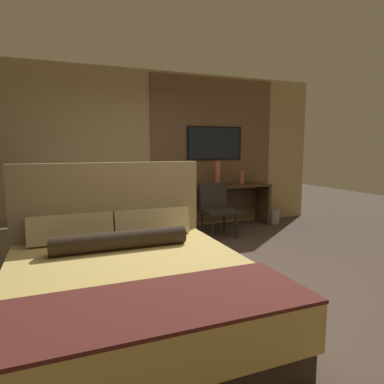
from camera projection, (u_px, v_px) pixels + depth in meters
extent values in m
plane|color=#4C3D33|center=(191.00, 283.00, 3.75)|extent=(16.00, 16.00, 0.00)
cube|color=tan|center=(136.00, 152.00, 5.96)|extent=(7.20, 0.06, 2.80)
cube|color=brown|center=(214.00, 151.00, 6.46)|extent=(2.45, 0.03, 2.70)
cube|color=#33281E|center=(134.00, 320.00, 2.72)|extent=(1.85, 2.04, 0.22)
cube|color=tan|center=(133.00, 287.00, 2.69)|extent=(1.91, 2.10, 0.32)
cube|color=#56231E|center=(157.00, 303.00, 2.04)|extent=(1.93, 0.74, 0.02)
cube|color=#998460|center=(111.00, 224.00, 3.66)|extent=(1.95, 0.08, 1.32)
cube|color=#C6B284|center=(71.00, 229.00, 3.37)|extent=(0.80, 0.23, 0.31)
cube|color=#C6B284|center=(152.00, 222.00, 3.68)|extent=(0.80, 0.23, 0.31)
cylinder|color=#2D2319|center=(120.00, 240.00, 3.15)|extent=(1.24, 0.17, 0.17)
cube|color=#422D1E|center=(220.00, 186.00, 6.29)|extent=(1.95, 0.50, 0.03)
cube|color=#422D1E|center=(171.00, 210.00, 5.99)|extent=(0.06, 0.45, 0.75)
cube|color=#422D1E|center=(263.00, 204.00, 6.69)|extent=(0.06, 0.45, 0.75)
cube|color=#422D1E|center=(214.00, 201.00, 6.55)|extent=(1.83, 0.02, 0.37)
cube|color=black|center=(214.00, 143.00, 6.42)|extent=(1.11, 0.04, 0.62)
cube|color=black|center=(215.00, 143.00, 6.40)|extent=(1.04, 0.01, 0.57)
cube|color=#28231E|center=(219.00, 211.00, 5.60)|extent=(0.54, 0.52, 0.05)
cube|color=#28231E|center=(213.00, 195.00, 5.78)|extent=(0.49, 0.11, 0.42)
cylinder|color=black|center=(212.00, 229.00, 5.37)|extent=(0.04, 0.04, 0.41)
cylinder|color=black|center=(236.00, 226.00, 5.53)|extent=(0.04, 0.04, 0.41)
cylinder|color=black|center=(202.00, 223.00, 5.74)|extent=(0.04, 0.04, 0.41)
cylinder|color=black|center=(224.00, 221.00, 5.90)|extent=(0.04, 0.04, 0.41)
cylinder|color=#B2563D|center=(217.00, 173.00, 6.22)|extent=(0.11, 0.11, 0.45)
cylinder|color=#B2563D|center=(242.00, 178.00, 6.39)|extent=(0.08, 0.08, 0.26)
cylinder|color=gray|center=(274.00, 216.00, 6.67)|extent=(0.22, 0.22, 0.28)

